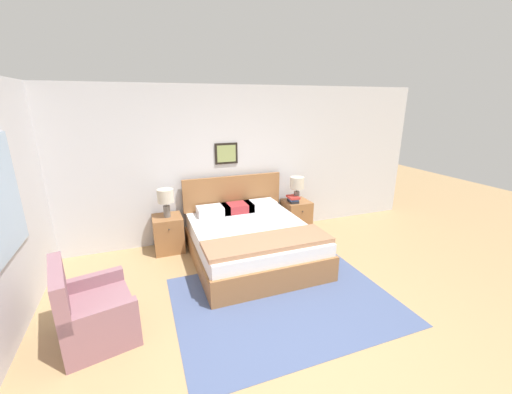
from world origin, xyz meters
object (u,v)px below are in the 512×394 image
nightstand_near_window (168,234)px  nightstand_by_door (296,216)px  table_lamp_near_window (166,198)px  armchair (92,313)px  bed (251,241)px  table_lamp_by_door (297,185)px

nightstand_near_window → nightstand_by_door: (2.32, 0.00, 0.00)m
table_lamp_near_window → armchair: bearing=-118.1°
bed → table_lamp_by_door: bearing=32.6°
table_lamp_by_door → nightstand_by_door: bearing=37.1°
armchair → table_lamp_by_door: (3.23, 1.75, 0.61)m
bed → nightstand_by_door: size_ratio=3.42×
bed → table_lamp_by_door: 1.48m
nightstand_near_window → table_lamp_by_door: bearing=-0.3°
armchair → nightstand_near_window: (0.93, 1.76, 0.01)m
bed → table_lamp_by_door: (1.14, 0.73, 0.60)m
table_lamp_by_door → bed: bearing=-147.4°
table_lamp_near_window → table_lamp_by_door: size_ratio=1.00×
nightstand_by_door → table_lamp_near_window: bearing=-179.7°
table_lamp_near_window → nightstand_by_door: bearing=0.3°
armchair → nightstand_by_door: bearing=106.0°
bed → table_lamp_near_window: bearing=147.6°
armchair → table_lamp_by_door: size_ratio=2.03×
nightstand_near_window → table_lamp_by_door: 2.38m
nightstand_near_window → table_lamp_near_window: bearing=-60.1°
armchair → nightstand_near_window: 1.99m
armchair → nightstand_near_window: armchair is taller
table_lamp_near_window → table_lamp_by_door: bearing=0.0°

